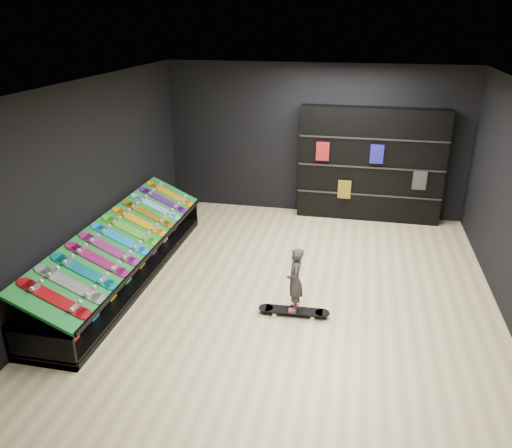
% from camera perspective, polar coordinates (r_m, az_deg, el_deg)
% --- Properties ---
extents(floor, '(6.00, 7.00, 0.01)m').
position_cam_1_polar(floor, '(7.49, 3.47, -7.96)').
color(floor, beige).
rests_on(floor, ground).
extents(ceiling, '(6.00, 7.00, 0.01)m').
position_cam_1_polar(ceiling, '(6.49, 4.11, 15.44)').
color(ceiling, white).
rests_on(ceiling, ground).
extents(wall_back, '(6.00, 0.02, 3.00)m').
position_cam_1_polar(wall_back, '(10.19, 6.65, 9.45)').
color(wall_back, black).
rests_on(wall_back, ground).
extents(wall_front, '(6.00, 0.02, 3.00)m').
position_cam_1_polar(wall_front, '(3.80, -4.15, -14.95)').
color(wall_front, black).
rests_on(wall_front, ground).
extents(wall_left, '(0.02, 7.00, 3.00)m').
position_cam_1_polar(wall_left, '(7.82, -18.62, 4.28)').
color(wall_left, black).
rests_on(wall_left, ground).
extents(display_rack, '(0.90, 4.50, 0.50)m').
position_cam_1_polar(display_rack, '(8.07, -14.74, -4.30)').
color(display_rack, black).
rests_on(display_rack, ground).
extents(turf_ramp, '(0.92, 4.50, 0.46)m').
position_cam_1_polar(turf_ramp, '(7.86, -14.74, -1.34)').
color(turf_ramp, '#106622').
rests_on(turf_ramp, display_rack).
extents(back_shelving, '(2.78, 0.32, 2.23)m').
position_cam_1_polar(back_shelving, '(10.07, 12.95, 6.60)').
color(back_shelving, black).
rests_on(back_shelving, ground).
extents(floor_skateboard, '(0.99, 0.26, 0.09)m').
position_cam_1_polar(floor_skateboard, '(6.98, 4.35, -10.06)').
color(floor_skateboard, black).
rests_on(floor_skateboard, ground).
extents(child, '(0.18, 0.23, 0.55)m').
position_cam_1_polar(child, '(6.81, 4.43, -7.77)').
color(child, black).
rests_on(child, floor_skateboard).
extents(display_board_0, '(0.93, 0.22, 0.50)m').
position_cam_1_polar(display_board_0, '(6.39, -22.02, -7.91)').
color(display_board_0, red).
rests_on(display_board_0, turf_ramp).
extents(display_board_1, '(0.93, 0.22, 0.50)m').
position_cam_1_polar(display_board_1, '(6.64, -20.44, -6.48)').
color(display_board_1, black).
rests_on(display_board_1, turf_ramp).
extents(display_board_2, '(0.93, 0.22, 0.50)m').
position_cam_1_polar(display_board_2, '(6.89, -18.98, -5.14)').
color(display_board_2, '#0C8C99').
rests_on(display_board_2, turf_ramp).
extents(display_board_3, '(0.93, 0.22, 0.50)m').
position_cam_1_polar(display_board_3, '(7.16, -17.63, -3.90)').
color(display_board_3, '#E5198C').
rests_on(display_board_3, turf_ramp).
extents(display_board_4, '(0.93, 0.22, 0.50)m').
position_cam_1_polar(display_board_4, '(7.43, -16.38, -2.75)').
color(display_board_4, '#2626BF').
rests_on(display_board_4, turf_ramp).
extents(display_board_5, '(0.93, 0.22, 0.50)m').
position_cam_1_polar(display_board_5, '(7.70, -15.22, -1.68)').
color(display_board_5, blue).
rests_on(display_board_5, turf_ramp).
extents(display_board_6, '(0.93, 0.22, 0.50)m').
position_cam_1_polar(display_board_6, '(7.98, -14.15, -0.68)').
color(display_board_6, green).
rests_on(display_board_6, turf_ramp).
extents(display_board_7, '(0.93, 0.22, 0.50)m').
position_cam_1_polar(display_board_7, '(8.27, -13.15, 0.25)').
color(display_board_7, yellow).
rests_on(display_board_7, turf_ramp).
extents(display_board_8, '(0.93, 0.22, 0.50)m').
position_cam_1_polar(display_board_8, '(8.56, -12.21, 1.12)').
color(display_board_8, yellow).
rests_on(display_board_8, turf_ramp).
extents(display_board_9, '(0.93, 0.22, 0.50)m').
position_cam_1_polar(display_board_9, '(8.85, -11.34, 1.93)').
color(display_board_9, '#0CB2E5').
rests_on(display_board_9, turf_ramp).
extents(display_board_10, '(0.93, 0.22, 0.50)m').
position_cam_1_polar(display_board_10, '(9.15, -10.52, 2.69)').
color(display_board_10, purple).
rests_on(display_board_10, turf_ramp).
extents(display_board_11, '(0.93, 0.22, 0.50)m').
position_cam_1_polar(display_board_11, '(9.45, -9.75, 3.40)').
color(display_board_11, orange).
rests_on(display_board_11, turf_ramp).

